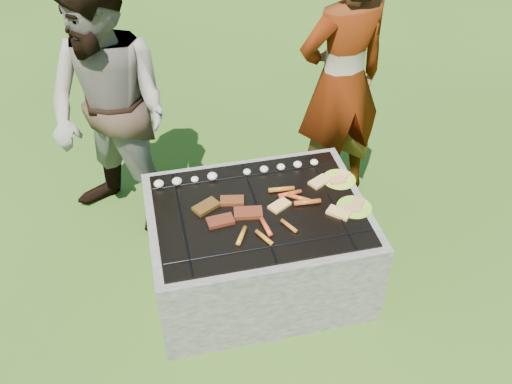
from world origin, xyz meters
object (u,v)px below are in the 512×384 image
at_px(fire_pit, 258,248).
at_px(cook, 342,82).
at_px(plate_near, 354,207).
at_px(plate_far, 339,179).
at_px(bystander, 110,113).

bearing_deg(fire_pit, cook, 45.88).
distance_m(fire_pit, plate_near, 0.66).
height_order(plate_far, cook, cook).
xyz_separation_m(cook, bystander, (-1.56, -0.02, -0.02)).
relative_size(plate_far, plate_near, 1.00).
xyz_separation_m(fire_pit, plate_far, (0.56, 0.16, 0.33)).
distance_m(plate_far, cook, 0.74).
bearing_deg(plate_far, plate_near, -89.90).
relative_size(fire_pit, plate_near, 4.75).
xyz_separation_m(fire_pit, bystander, (-0.78, 0.77, 0.63)).
xyz_separation_m(plate_near, bystander, (-1.35, 0.89, 0.30)).
bearing_deg(plate_near, cook, 77.02).
xyz_separation_m(plate_far, bystander, (-1.35, 0.62, 0.30)).
bearing_deg(cook, plate_far, 59.91).
relative_size(cook, bystander, 1.02).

